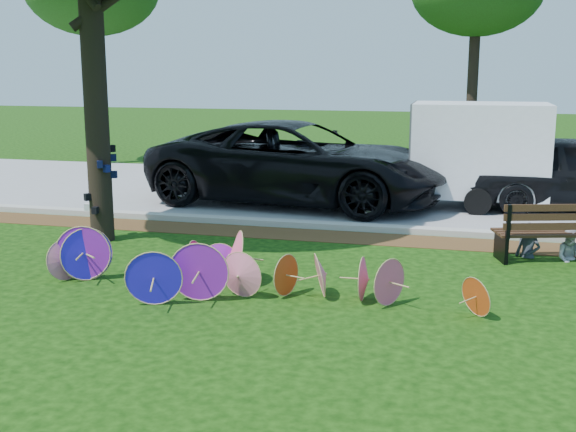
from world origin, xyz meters
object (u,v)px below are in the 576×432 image
at_px(black_van, 298,163).
at_px(person_right, 573,230).
at_px(cargo_trailer, 480,149).
at_px(person_left, 530,224).
at_px(park_bench, 551,231).
at_px(parasol_pile, 204,266).

xyz_separation_m(black_van, person_right, (5.73, -3.91, -0.45)).
bearing_deg(cargo_trailer, person_left, -80.08).
relative_size(black_van, person_right, 6.67).
height_order(black_van, person_left, black_van).
bearing_deg(person_right, black_van, 143.80).
bearing_deg(black_van, park_bench, -119.93).
bearing_deg(person_right, cargo_trailer, 107.11).
distance_m(person_left, person_right, 0.70).
relative_size(park_bench, person_left, 1.66).
bearing_deg(person_right, parasol_pile, -151.68).
relative_size(black_van, park_bench, 3.65).
xyz_separation_m(black_van, cargo_trailer, (4.18, 0.58, 0.38)).
bearing_deg(cargo_trailer, park_bench, -75.99).
relative_size(cargo_trailer, person_right, 2.85).
xyz_separation_m(parasol_pile, person_left, (4.73, 3.16, 0.21)).
distance_m(cargo_trailer, person_left, 4.63).
relative_size(parasol_pile, cargo_trailer, 2.19).
distance_m(park_bench, person_right, 0.35).
bearing_deg(black_van, parasol_pile, -171.16).
height_order(park_bench, person_right, person_right).
xyz_separation_m(parasol_pile, person_right, (5.43, 3.16, 0.16)).
xyz_separation_m(park_bench, person_left, (-0.35, 0.05, 0.08)).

